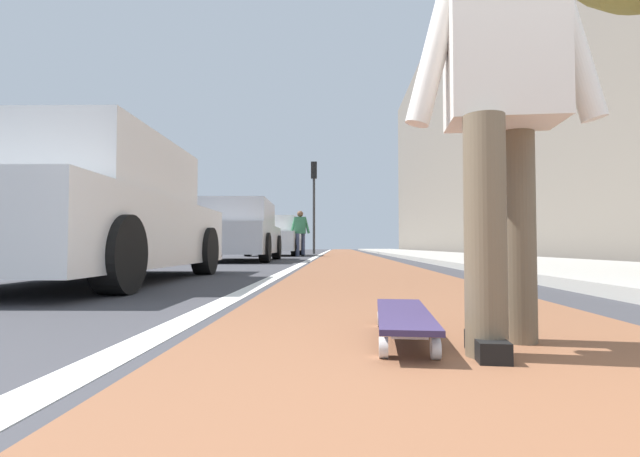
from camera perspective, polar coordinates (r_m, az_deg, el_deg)
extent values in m
plane|color=#38383D|center=(10.56, 4.40, -4.18)|extent=(80.00, 80.00, 0.00)
cube|color=brown|center=(24.55, 3.16, -3.03)|extent=(56.00, 2.01, 0.00)
cube|color=silver|center=(20.57, 0.12, -3.19)|extent=(52.00, 0.16, 0.01)
cube|color=#9E9B93|center=(18.88, 12.96, -3.09)|extent=(52.00, 3.20, 0.10)
cube|color=slate|center=(24.14, 17.32, 12.45)|extent=(40.00, 1.20, 12.85)
cylinder|color=white|center=(2.20, 7.49, -11.00)|extent=(0.07, 0.04, 0.07)
cylinder|color=white|center=(2.21, 11.99, -10.94)|extent=(0.07, 0.04, 0.07)
cylinder|color=white|center=(1.61, 7.81, -14.30)|extent=(0.07, 0.04, 0.07)
cylinder|color=white|center=(1.62, 14.02, -14.16)|extent=(0.07, 0.04, 0.07)
cube|color=silver|center=(2.19, 9.74, -9.75)|extent=(0.07, 0.12, 0.02)
cube|color=silver|center=(1.60, 10.92, -12.59)|extent=(0.07, 0.12, 0.02)
cube|color=#33284C|center=(1.89, 10.23, -10.28)|extent=(0.85, 0.26, 0.02)
cylinder|color=brown|center=(1.67, 19.64, -0.78)|extent=(0.14, 0.14, 0.82)
cylinder|color=brown|center=(1.97, 23.05, -0.92)|extent=(0.14, 0.14, 0.82)
cube|color=black|center=(1.70, 19.80, -13.48)|extent=(0.27, 0.12, 0.07)
cube|color=silver|center=(1.96, 21.56, 20.40)|extent=(0.27, 0.42, 0.60)
cylinder|color=silver|center=(1.92, 14.11, 20.85)|extent=(0.11, 0.24, 0.60)
cylinder|color=silver|center=(2.03, 28.52, 19.68)|extent=(0.11, 0.24, 0.60)
cube|color=silver|center=(5.38, -25.91, -0.41)|extent=(4.13, 1.83, 0.70)
cube|color=silver|center=(5.30, -26.52, 6.69)|extent=(2.29, 1.65, 0.60)
cube|color=#4C606B|center=(6.31, -21.82, 5.23)|extent=(0.08, 1.52, 0.51)
cylinder|color=black|center=(6.88, -27.31, -2.47)|extent=(0.62, 0.24, 0.62)
cylinder|color=black|center=(6.27, -13.95, -2.70)|extent=(0.62, 0.24, 0.62)
cylinder|color=black|center=(3.88, -23.52, -2.95)|extent=(0.62, 0.24, 0.62)
cube|color=#B7B7BC|center=(11.91, -10.04, -1.30)|extent=(4.45, 1.95, 0.70)
cube|color=#B7B7BC|center=(11.79, -10.15, 1.87)|extent=(2.48, 1.73, 0.60)
cube|color=#4C606B|center=(12.97, -9.20, 1.50)|extent=(0.10, 1.57, 0.51)
cylinder|color=black|center=(13.41, -12.60, -2.27)|extent=(0.68, 0.25, 0.67)
cylinder|color=black|center=(13.14, -5.35, -2.32)|extent=(0.68, 0.25, 0.67)
cylinder|color=black|center=(10.77, -15.78, -2.28)|extent=(0.68, 0.25, 0.67)
cylinder|color=black|center=(10.43, -6.77, -2.35)|extent=(0.68, 0.25, 0.67)
cube|color=silver|center=(18.13, -5.38, -1.60)|extent=(4.20, 1.84, 0.70)
cube|color=silver|center=(18.00, -5.44, 0.47)|extent=(2.32, 1.67, 0.60)
cube|color=#4C606B|center=(19.14, -4.95, 0.31)|extent=(0.06, 1.58, 0.51)
cylinder|color=black|center=(19.55, -7.31, -2.25)|extent=(0.68, 0.23, 0.68)
cylinder|color=black|center=(19.32, -2.33, -2.27)|extent=(0.68, 0.23, 0.68)
cylinder|color=black|center=(17.00, -8.86, -2.26)|extent=(0.68, 0.23, 0.68)
cylinder|color=black|center=(16.74, -3.13, -2.28)|extent=(0.68, 0.23, 0.68)
cylinder|color=#2D2D2D|center=(22.30, -0.75, 1.55)|extent=(0.12, 0.12, 3.63)
cube|color=black|center=(22.55, -0.75, 7.18)|extent=(0.24, 0.28, 0.80)
sphere|color=red|center=(22.72, -0.73, 7.78)|extent=(0.16, 0.16, 0.16)
sphere|color=#392907|center=(22.68, -0.73, 7.13)|extent=(0.16, 0.16, 0.16)
sphere|color=black|center=(22.64, -0.73, 6.48)|extent=(0.16, 0.16, 0.16)
cylinder|color=#384260|center=(16.71, -2.09, -2.04)|extent=(0.14, 0.14, 0.82)
cylinder|color=#384260|center=(16.46, -2.78, -2.04)|extent=(0.14, 0.14, 0.82)
cube|color=black|center=(16.71, -2.09, -3.32)|extent=(0.26, 0.10, 0.07)
cube|color=#33724C|center=(16.61, -2.46, 0.40)|extent=(0.24, 0.40, 0.60)
cylinder|color=#33724C|center=(16.60, -1.64, 0.40)|extent=(0.09, 0.23, 0.60)
cylinder|color=#33724C|center=(16.63, -3.28, 0.40)|extent=(0.09, 0.23, 0.60)
sphere|color=brown|center=(16.64, -2.46, 1.81)|extent=(0.22, 0.22, 0.22)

